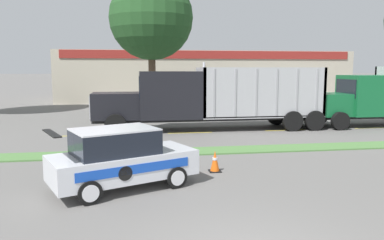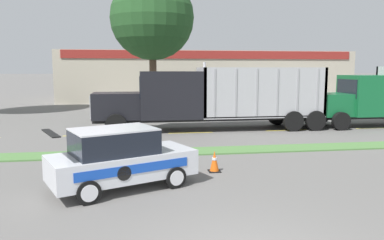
{
  "view_description": "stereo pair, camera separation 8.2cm",
  "coord_description": "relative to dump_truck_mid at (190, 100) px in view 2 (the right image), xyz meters",
  "views": [
    {
      "loc": [
        -1.95,
        -5.72,
        3.37
      ],
      "look_at": [
        0.39,
        9.33,
        1.31
      ],
      "focal_mm": 35.0,
      "sensor_mm": 36.0,
      "label": 1
    },
    {
      "loc": [
        -1.87,
        -5.74,
        3.37
      ],
      "look_at": [
        0.39,
        9.33,
        1.31
      ],
      "focal_mm": 35.0,
      "sensor_mm": 36.0,
      "label": 2
    }
  ],
  "objects": [
    {
      "name": "centre_line_4",
      "position": [
        -0.07,
        -0.9,
        -1.7
      ],
      "size": [
        2.4,
        0.14,
        0.01
      ],
      "primitive_type": "cube",
      "color": "yellow",
      "rests_on": "ground_plane"
    },
    {
      "name": "tree_behind_centre",
      "position": [
        -1.63,
        7.9,
        6.03
      ],
      "size": [
        6.17,
        6.17,
        11.76
      ],
      "color": "brown",
      "rests_on": "ground_plane"
    },
    {
      "name": "traffic_cone",
      "position": [
        -0.4,
        -8.6,
        -1.36
      ],
      "size": [
        0.4,
        0.4,
        0.71
      ],
      "color": "black",
      "rests_on": "ground_plane"
    },
    {
      "name": "store_building_backdrop",
      "position": [
        4.81,
        22.97,
        0.94
      ],
      "size": [
        31.07,
        12.1,
        5.28
      ],
      "color": "#BCB29E",
      "rests_on": "ground_plane"
    },
    {
      "name": "rally_car",
      "position": [
        -3.42,
        -9.88,
        -0.83
      ],
      "size": [
        4.4,
        3.21,
        1.77
      ],
      "color": "silver",
      "rests_on": "ground_plane"
    },
    {
      "name": "dump_truck_mid",
      "position": [
        0.0,
        0.0,
        0.0
      ],
      "size": [
        12.76,
        2.71,
        3.76
      ],
      "color": "black",
      "rests_on": "ground_plane"
    },
    {
      "name": "centre_line_6",
      "position": [
        10.73,
        -0.9,
        -1.7
      ],
      "size": [
        2.4,
        0.14,
        0.01
      ],
      "primitive_type": "cube",
      "color": "yellow",
      "rests_on": "ground_plane"
    },
    {
      "name": "grass_verge",
      "position": [
        -1.06,
        -5.56,
        -1.68
      ],
      "size": [
        120.0,
        1.34,
        0.06
      ],
      "primitive_type": "cube",
      "color": "#517F42",
      "rests_on": "ground_plane"
    },
    {
      "name": "centre_line_3",
      "position": [
        -5.47,
        -0.9,
        -1.7
      ],
      "size": [
        2.4,
        0.14,
        0.01
      ],
      "primitive_type": "cube",
      "color": "yellow",
      "rests_on": "ground_plane"
    },
    {
      "name": "centre_line_5",
      "position": [
        5.33,
        -0.9,
        -1.7
      ],
      "size": [
        2.4,
        0.14,
        0.01
      ],
      "primitive_type": "cube",
      "color": "yellow",
      "rests_on": "ground_plane"
    }
  ]
}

